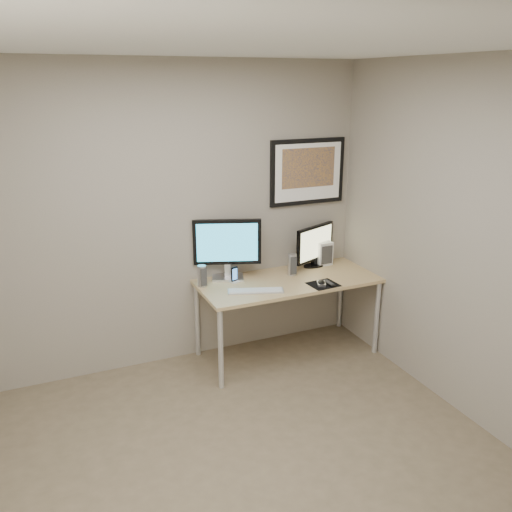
% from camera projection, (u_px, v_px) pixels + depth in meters
% --- Properties ---
extents(floor, '(3.60, 3.60, 0.00)m').
position_uv_depth(floor, '(242.00, 475.00, 3.49)').
color(floor, brown).
rests_on(floor, ground).
extents(room, '(3.60, 3.60, 3.60)m').
position_uv_depth(room, '(213.00, 211.00, 3.37)').
color(room, white).
rests_on(room, ground).
extents(desk, '(1.60, 0.70, 0.73)m').
position_uv_depth(desk, '(288.00, 287.00, 4.84)').
color(desk, '#A3814F').
rests_on(desk, floor).
extents(framed_art, '(0.75, 0.04, 0.60)m').
position_uv_depth(framed_art, '(308.00, 172.00, 4.96)').
color(framed_art, black).
rests_on(framed_art, room).
extents(monitor_large, '(0.58, 0.27, 0.54)m').
position_uv_depth(monitor_large, '(227.00, 246.00, 4.75)').
color(monitor_large, silver).
rests_on(monitor_large, desk).
extents(monitor_tv, '(0.48, 0.23, 0.40)m').
position_uv_depth(monitor_tv, '(315.00, 245.00, 5.09)').
color(monitor_tv, black).
rests_on(monitor_tv, desk).
extents(speaker_left, '(0.08, 0.08, 0.19)m').
position_uv_depth(speaker_left, '(202.00, 276.00, 4.63)').
color(speaker_left, silver).
rests_on(speaker_left, desk).
extents(speaker_right, '(0.09, 0.09, 0.20)m').
position_uv_depth(speaker_right, '(292.00, 264.00, 4.91)').
color(speaker_right, silver).
rests_on(speaker_right, desk).
extents(phone_dock, '(0.09, 0.09, 0.15)m').
position_uv_depth(phone_dock, '(234.00, 275.00, 4.72)').
color(phone_dock, black).
rests_on(phone_dock, desk).
extents(keyboard, '(0.48, 0.27, 0.02)m').
position_uv_depth(keyboard, '(256.00, 291.00, 4.54)').
color(keyboard, '#B8B8BD').
rests_on(keyboard, desk).
extents(mousepad, '(0.26, 0.23, 0.00)m').
position_uv_depth(mousepad, '(323.00, 284.00, 4.70)').
color(mousepad, black).
rests_on(mousepad, desk).
extents(mouse, '(0.10, 0.13, 0.04)m').
position_uv_depth(mouse, '(321.00, 283.00, 4.68)').
color(mouse, black).
rests_on(mouse, mousepad).
extents(remote, '(0.05, 0.18, 0.02)m').
position_uv_depth(remote, '(329.00, 283.00, 4.70)').
color(remote, black).
rests_on(remote, desk).
extents(fan_unit, '(0.15, 0.11, 0.23)m').
position_uv_depth(fan_unit, '(324.00, 253.00, 5.18)').
color(fan_unit, silver).
rests_on(fan_unit, desk).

